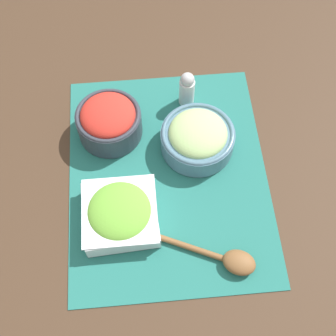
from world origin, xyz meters
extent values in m
plane|color=#422D1E|center=(0.00, 0.00, 0.00)|extent=(3.00, 3.00, 0.00)
cube|color=#236B60|center=(0.00, 0.00, 0.00)|extent=(0.53, 0.42, 0.00)
cylinder|color=slate|center=(-0.07, 0.07, 0.03)|extent=(0.16, 0.16, 0.05)
torus|color=slate|center=(-0.07, 0.07, 0.05)|extent=(0.16, 0.16, 0.01)
ellipsoid|color=#A8CC7F|center=(-0.07, 0.07, 0.05)|extent=(0.13, 0.13, 0.05)
cylinder|color=#333842|center=(-0.12, -0.12, 0.04)|extent=(0.14, 0.14, 0.06)
torus|color=#333842|center=(-0.12, -0.12, 0.07)|extent=(0.14, 0.14, 0.01)
ellipsoid|color=red|center=(-0.12, -0.12, 0.07)|extent=(0.12, 0.12, 0.04)
cube|color=white|center=(0.09, -0.10, 0.02)|extent=(0.15, 0.15, 0.04)
cube|color=white|center=(0.09, -0.10, 0.04)|extent=(0.15, 0.15, 0.00)
ellipsoid|color=#6BAD38|center=(0.09, -0.10, 0.04)|extent=(0.13, 0.13, 0.04)
cylinder|color=brown|center=(0.17, 0.03, 0.01)|extent=(0.08, 0.16, 0.01)
ellipsoid|color=brown|center=(0.21, 0.12, 0.02)|extent=(0.07, 0.08, 0.03)
cylinder|color=silver|center=(-0.19, 0.06, 0.04)|extent=(0.04, 0.04, 0.07)
sphere|color=#B2B2B7|center=(-0.19, 0.06, 0.08)|extent=(0.03, 0.03, 0.03)
camera|label=1|loc=(0.46, -0.04, 0.89)|focal=50.00mm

